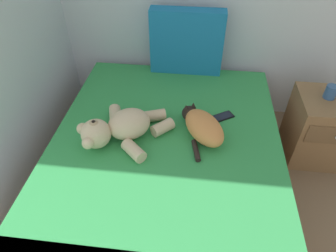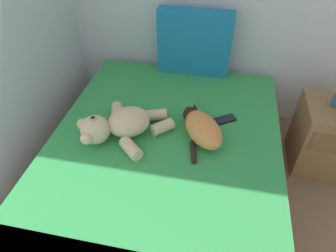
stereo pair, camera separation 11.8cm
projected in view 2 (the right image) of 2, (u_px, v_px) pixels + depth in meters
name	position (u px, v px, depth m)	size (l,w,h in m)	color
bed	(163.00, 171.00, 1.98)	(1.49, 1.97, 0.47)	olive
patterned_cushion	(194.00, 43.00, 2.31)	(0.57, 0.12, 0.51)	#1972AD
cat	(202.00, 128.00, 1.84)	(0.34, 0.44, 0.15)	#D18447
teddy_bear	(120.00, 125.00, 1.85)	(0.58, 0.47, 0.19)	beige
cell_phone	(225.00, 119.00, 2.01)	(0.16, 0.14, 0.01)	black
nightstand	(329.00, 137.00, 2.18)	(0.46, 0.45, 0.53)	olive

